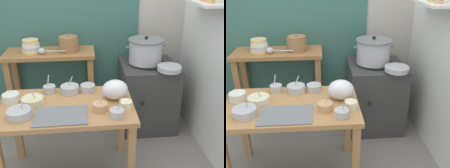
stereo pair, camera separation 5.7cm
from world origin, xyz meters
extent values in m
cube|color=#B2ADA3|center=(0.10, 1.10, 1.30)|extent=(4.40, 0.10, 2.60)
cube|color=#38665B|center=(-0.15, 1.04, 1.35)|extent=(1.90, 0.02, 2.10)
cube|color=silver|center=(1.25, 0.40, 1.45)|extent=(0.20, 0.56, 0.02)
cube|color=#B27F4C|center=(0.01, -0.04, 0.70)|extent=(1.10, 0.66, 0.04)
cube|color=#B27F4C|center=(0.51, -0.32, 0.34)|extent=(0.06, 0.06, 0.68)
cube|color=#B27F4C|center=(-0.49, 0.24, 0.34)|extent=(0.06, 0.06, 0.68)
cube|color=#B27F4C|center=(0.51, 0.24, 0.34)|extent=(0.06, 0.06, 0.68)
cube|color=#9E6B3D|center=(-0.20, 0.83, 0.88)|extent=(0.96, 0.40, 0.04)
cube|color=#9E6B3D|center=(-0.63, 0.68, 0.43)|extent=(0.06, 0.06, 0.86)
cube|color=#9E6B3D|center=(0.23, 0.68, 0.43)|extent=(0.06, 0.06, 0.86)
cube|color=#9E6B3D|center=(-0.63, 0.98, 0.43)|extent=(0.06, 0.06, 0.86)
cube|color=#9E6B3D|center=(0.23, 0.98, 0.43)|extent=(0.06, 0.06, 0.86)
cube|color=#383838|center=(0.87, 0.70, 0.38)|extent=(0.60, 0.60, 0.76)
cylinder|color=black|center=(0.87, 0.70, 0.77)|extent=(0.36, 0.36, 0.02)
cylinder|color=black|center=(0.75, 0.40, 0.45)|extent=(0.04, 0.02, 0.04)
cylinder|color=#B7BABF|center=(0.83, 0.72, 0.90)|extent=(0.36, 0.36, 0.24)
cylinder|color=slate|center=(0.83, 0.72, 1.03)|extent=(0.38, 0.38, 0.02)
sphere|color=black|center=(0.83, 0.72, 1.06)|extent=(0.04, 0.04, 0.04)
cube|color=slate|center=(0.63, 0.72, 0.96)|extent=(0.04, 0.02, 0.02)
cube|color=slate|center=(1.02, 0.72, 0.96)|extent=(0.04, 0.02, 0.02)
cylinder|color=olive|center=(0.01, 0.83, 0.97)|extent=(0.21, 0.21, 0.14)
cylinder|color=olive|center=(0.01, 0.83, 1.05)|extent=(0.19, 0.19, 0.02)
sphere|color=olive|center=(0.01, 0.83, 1.07)|extent=(0.02, 0.02, 0.02)
cylinder|color=#E5C684|center=(-0.39, 0.83, 0.92)|extent=(0.20, 0.20, 0.03)
cylinder|color=#B7BABF|center=(-0.39, 0.83, 0.95)|extent=(0.19, 0.19, 0.04)
cylinder|color=silver|center=(-0.39, 0.83, 0.98)|extent=(0.18, 0.18, 0.03)
cylinder|color=#E5C684|center=(-0.39, 0.83, 1.02)|extent=(0.16, 0.16, 0.04)
sphere|color=#B7BABF|center=(-0.27, 0.75, 0.94)|extent=(0.07, 0.07, 0.07)
cylinder|color=#B7BABF|center=(-0.13, 0.74, 0.94)|extent=(0.22, 0.03, 0.01)
cube|color=slate|center=(-0.02, -0.21, 0.72)|extent=(0.40, 0.28, 0.01)
ellipsoid|color=white|center=(0.42, 0.03, 0.81)|extent=(0.22, 0.18, 0.17)
cylinder|color=#B7BABF|center=(1.02, 0.46, 0.80)|extent=(0.24, 0.24, 0.05)
cylinder|color=beige|center=(0.48, -0.15, 0.75)|extent=(0.10, 0.10, 0.07)
cylinder|color=beige|center=(0.48, -0.15, 0.78)|extent=(0.09, 0.09, 0.01)
cylinder|color=#B7BABF|center=(-0.15, 0.20, 0.75)|extent=(0.11, 0.11, 0.06)
cylinder|color=beige|center=(-0.15, 0.20, 0.78)|extent=(0.09, 0.09, 0.01)
cylinder|color=#B7BABF|center=(-0.16, 0.21, 0.80)|extent=(0.04, 0.07, 0.15)
cylinder|color=#B7BABF|center=(0.03, 0.18, 0.75)|extent=(0.16, 0.16, 0.07)
cylinder|color=maroon|center=(0.03, 0.18, 0.78)|extent=(0.14, 0.14, 0.01)
cylinder|color=#B7BABF|center=(0.03, 0.20, 0.79)|extent=(0.07, 0.03, 0.14)
cylinder|color=beige|center=(-0.26, 0.01, 0.75)|extent=(0.18, 0.18, 0.06)
cylinder|color=beige|center=(-0.26, 0.01, 0.77)|extent=(0.15, 0.15, 0.01)
cylinder|color=#B7BABF|center=(-0.24, 0.00, 0.79)|extent=(0.04, 0.07, 0.13)
cylinder|color=tan|center=(0.28, -0.16, 0.75)|extent=(0.12, 0.12, 0.06)
cylinder|color=#BFB28C|center=(0.28, -0.16, 0.78)|extent=(0.10, 0.10, 0.01)
cylinder|color=#B7BABF|center=(0.29, -0.15, 0.81)|extent=(0.06, 0.05, 0.17)
cylinder|color=silver|center=(-0.45, 0.06, 0.75)|extent=(0.14, 0.14, 0.07)
cylinder|color=#BFB28C|center=(-0.45, 0.06, 0.78)|extent=(0.12, 0.12, 0.01)
cylinder|color=#B7BABF|center=(0.19, 0.20, 0.75)|extent=(0.13, 0.13, 0.06)
cylinder|color=#337238|center=(0.19, 0.20, 0.78)|extent=(0.11, 0.11, 0.01)
cylinder|color=#B7BABF|center=(-0.33, -0.19, 0.75)|extent=(0.18, 0.18, 0.06)
cylinder|color=beige|center=(-0.33, -0.19, 0.78)|extent=(0.15, 0.15, 0.01)
cylinder|color=#B7BABF|center=(-0.31, -0.17, 0.79)|extent=(0.07, 0.05, 0.13)
cylinder|color=#B7BABF|center=(0.40, -0.26, 0.75)|extent=(0.11, 0.11, 0.06)
cylinder|color=maroon|center=(0.40, -0.26, 0.77)|extent=(0.09, 0.09, 0.01)
cylinder|color=#B7BABF|center=(0.41, -0.25, 0.80)|extent=(0.03, 0.08, 0.16)
camera|label=1|loc=(0.18, -1.94, 1.77)|focal=42.11mm
camera|label=2|loc=(0.24, -1.94, 1.77)|focal=42.11mm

